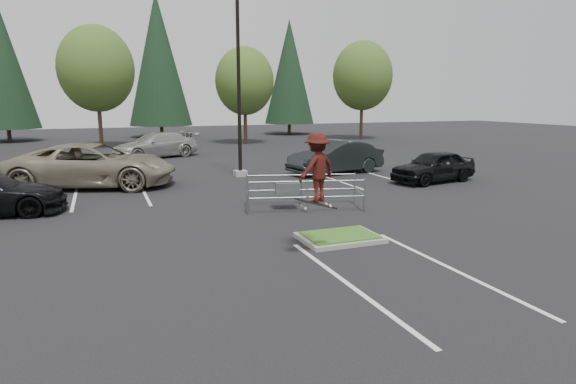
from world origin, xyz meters
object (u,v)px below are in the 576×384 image
object	(u,v)px
skateboarder	(317,168)
conif_a	(1,63)
conif_b	(158,60)
car_l_tan	(92,165)
decid_c	(244,83)
light_pole	(239,85)
conif_c	(289,72)
cart_corral	(291,189)
car_r_charc	(336,157)
car_far_silver	(157,145)
decid_d	(362,78)
decid_b	(96,72)
car_r_black	(434,166)

from	to	relation	value
skateboarder	conif_a	bearing A→B (deg)	-94.28
conif_b	car_l_tan	bearing A→B (deg)	-102.63
decid_c	conif_a	size ratio (longest dim) A/B	0.64
skateboarder	car_l_tan	world-z (taller)	skateboarder
light_pole	conif_b	distance (m)	28.69
conif_c	car_l_tan	distance (m)	35.19
skateboarder	cart_corral	bearing A→B (deg)	-126.63
light_pole	skateboarder	xyz separation A→B (m)	(-1.70, -13.00, -2.33)
skateboarder	car_r_charc	bearing A→B (deg)	-140.51
decid_c	car_r_charc	world-z (taller)	decid_c
conif_b	car_far_silver	world-z (taller)	conif_b
conif_c	conif_b	bearing A→B (deg)	175.91
decid_d	conif_c	world-z (taller)	conif_c
decid_b	car_r_charc	size ratio (longest dim) A/B	1.84
decid_b	conif_b	xyz separation A→B (m)	(6.01, 9.97, 1.81)
decid_c	skateboarder	distance (m)	31.80
car_r_charc	decid_b	bearing A→B (deg)	-159.76
decid_c	conif_b	size ratio (longest dim) A/B	0.58
light_pole	conif_c	bearing A→B (deg)	63.85
car_far_silver	decid_c	bearing A→B (deg)	111.65
conif_a	conif_b	distance (m)	14.03
conif_b	light_pole	bearing A→B (deg)	-88.99
decid_d	car_r_black	size ratio (longest dim) A/B	2.14
light_pole	conif_c	xyz separation A→B (m)	(13.50, 27.50, 2.29)
decid_b	decid_d	size ratio (longest dim) A/B	1.02
light_pole	conif_a	xyz separation A→B (m)	(-14.50, 28.00, 2.54)
decid_c	car_far_silver	size ratio (longest dim) A/B	1.45
decid_c	skateboarder	bearing A→B (deg)	-103.13
conif_b	conif_c	bearing A→B (deg)	-4.09
conif_a	conif_c	xyz separation A→B (m)	(28.00, -0.50, -0.25)
skateboarder	car_far_silver	size ratio (longest dim) A/B	0.33
conif_c	decid_d	bearing A→B (deg)	-66.47
conif_a	car_r_black	bearing A→B (deg)	-55.54
car_l_tan	car_far_silver	xyz separation A→B (m)	(3.97, 10.41, -0.14)
conif_b	car_r_black	distance (m)	35.32
car_l_tan	conif_b	bearing A→B (deg)	5.30
skateboarder	car_l_tan	bearing A→B (deg)	-88.64
conif_c	decid_b	bearing A→B (deg)	-155.86
decid_d	cart_corral	world-z (taller)	decid_d
conif_a	conif_b	world-z (taller)	conif_b
cart_corral	car_r_charc	bearing A→B (deg)	67.68
conif_a	conif_b	size ratio (longest dim) A/B	0.90
skateboarder	car_r_charc	world-z (taller)	skateboarder
light_pole	decid_c	bearing A→B (deg)	72.89
conif_b	cart_corral	world-z (taller)	conif_b
conif_b	car_r_black	size ratio (longest dim) A/B	3.29
conif_c	car_r_black	distance (m)	33.50
light_pole	car_r_black	xyz separation A→B (m)	(8.15, -5.00, -3.81)
conif_b	car_l_tan	xyz separation A→B (m)	(-6.50, -29.00, -6.86)
decid_b	skateboarder	world-z (taller)	decid_b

